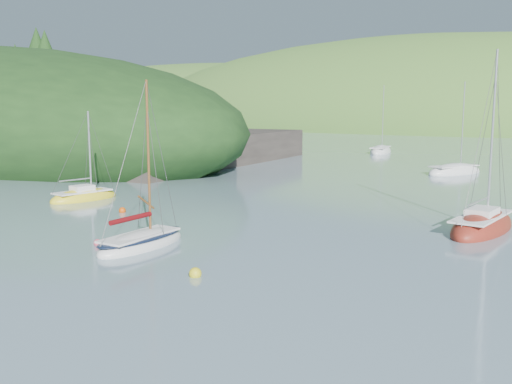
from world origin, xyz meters
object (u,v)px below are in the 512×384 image
Objects in this scene: distant_sloop_a at (455,172)px; distant_sloop_c at (381,152)px; sloop_red at (482,227)px; daysailer_white at (141,242)px; sailboat_yellow at (84,197)px.

distant_sloop_c reaches higher than distant_sloop_a.
sloop_red is 1.06× the size of distant_sloop_a.
distant_sloop_a is (1.74, 39.19, -0.03)m from daysailer_white.
sailboat_yellow is at bearing -94.23° from distant_sloop_a.
sloop_red is (11.90, 13.65, 0.00)m from daysailer_white.
daysailer_white is 0.81× the size of sloop_red.
distant_sloop_a is at bearing 111.93° from sloop_red.
sloop_red is 27.49m from distant_sloop_a.
daysailer_white is at bearing -89.03° from distant_sloop_c.
distant_sloop_c is at bearing 121.68° from sloop_red.
sailboat_yellow is 0.66× the size of distant_sloop_c.
daysailer_white is 18.11m from sloop_red.
sloop_red is at bearing 41.97° from daysailer_white.
sailboat_yellow is at bearing 147.33° from daysailer_white.
sloop_red is 26.79m from sailboat_yellow.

